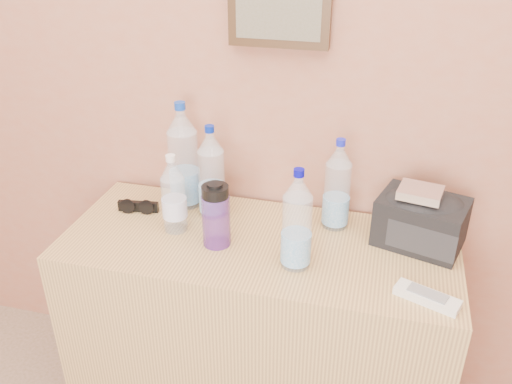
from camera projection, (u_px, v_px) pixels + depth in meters
picture_frame at (279, 3)px, 1.54m from camera, size 0.30×0.03×0.25m
dresser at (258, 334)px, 1.82m from camera, size 1.19×0.50×0.75m
pet_large_a at (212, 176)px, 1.72m from camera, size 0.08×0.08×0.31m
pet_large_b at (184, 161)px, 1.77m from camera, size 0.10×0.10×0.36m
pet_large_c at (337, 189)px, 1.66m from camera, size 0.08×0.08×0.30m
pet_large_d at (297, 224)px, 1.48m from camera, size 0.08×0.08×0.30m
pet_small at (174, 198)px, 1.65m from camera, size 0.07×0.07×0.25m
nalgene_bottle at (216, 215)px, 1.58m from camera, size 0.08×0.08×0.20m
sunglasses at (138, 206)px, 1.79m from camera, size 0.14×0.07×0.03m
ac_remote at (427, 297)px, 1.39m from camera, size 0.17×0.11×0.02m
toiletry_bag at (421, 219)px, 1.60m from camera, size 0.29×0.24×0.17m
foil_packet at (420, 192)px, 1.54m from camera, size 0.14×0.12×0.02m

